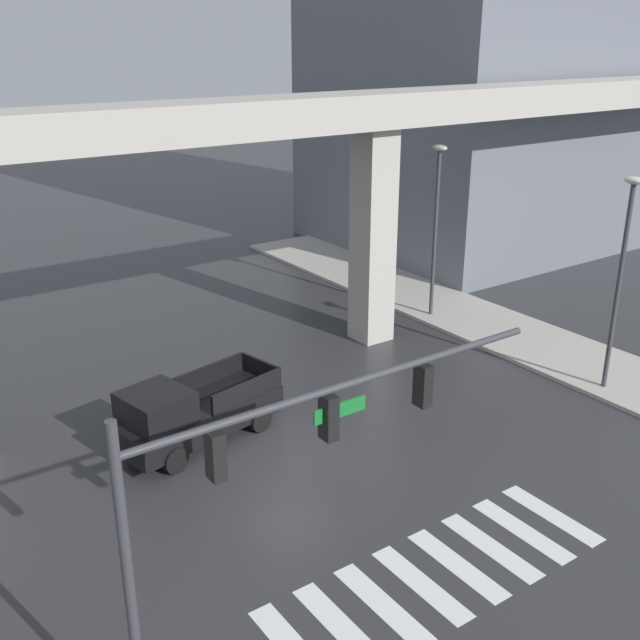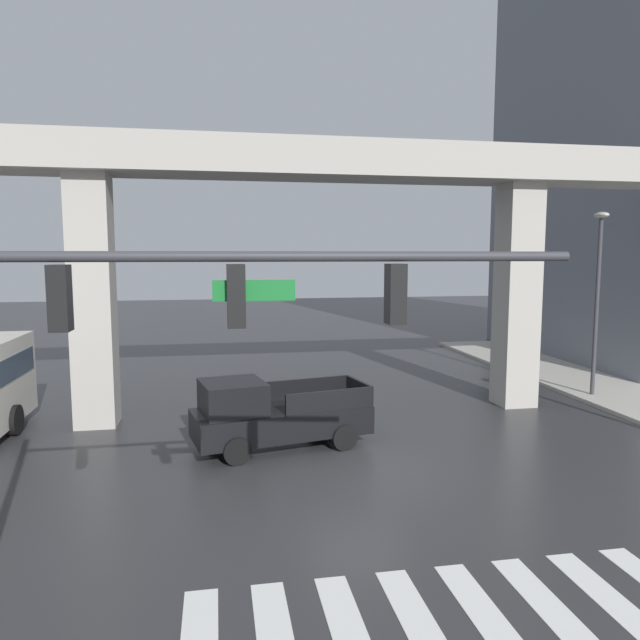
# 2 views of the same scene
# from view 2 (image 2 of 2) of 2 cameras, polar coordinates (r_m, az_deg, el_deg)

# --- Properties ---
(ground_plane) EXTENTS (120.00, 120.00, 0.00)m
(ground_plane) POSITION_cam_2_polar(r_m,az_deg,el_deg) (15.61, 3.61, -14.68)
(ground_plane) COLOR #2D2D30
(crosswalk_stripes) EXTENTS (8.25, 2.80, 0.01)m
(crosswalk_stripes) POSITION_cam_2_polar(r_m,az_deg,el_deg) (10.37, 12.69, -26.52)
(crosswalk_stripes) COLOR silver
(crosswalk_stripes) RESTS_ON ground
(elevated_overpass) EXTENTS (55.04, 2.31, 9.40)m
(elevated_overpass) POSITION_cam_2_polar(r_m,az_deg,el_deg) (20.24, -0.13, 13.40)
(elevated_overpass) COLOR #ADA89E
(elevated_overpass) RESTS_ON ground
(pickup_truck) EXTENTS (5.38, 2.91, 2.08)m
(pickup_truck) POSITION_cam_2_polar(r_m,az_deg,el_deg) (17.10, -4.74, -9.31)
(pickup_truck) COLOR black
(pickup_truck) RESTS_ON ground
(traffic_signal_mast) EXTENTS (8.69, 0.32, 6.20)m
(traffic_signal_mast) POSITION_cam_2_polar(r_m,az_deg,el_deg) (7.87, -16.56, -1.68)
(traffic_signal_mast) COLOR #38383D
(traffic_signal_mast) RESTS_ON ground
(street_lamp_mid_block) EXTENTS (0.44, 0.70, 7.24)m
(street_lamp_mid_block) POSITION_cam_2_polar(r_m,az_deg,el_deg) (24.84, 25.65, 3.35)
(street_lamp_mid_block) COLOR #38383D
(street_lamp_mid_block) RESTS_ON ground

